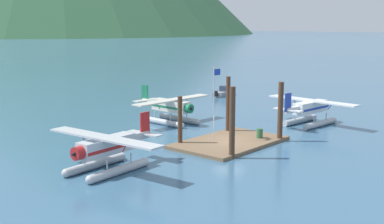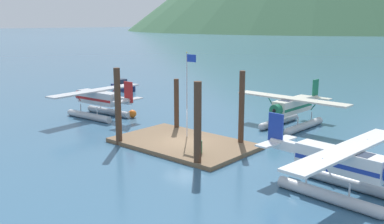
# 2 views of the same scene
# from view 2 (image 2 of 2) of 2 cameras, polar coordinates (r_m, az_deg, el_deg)

# --- Properties ---
(ground_plane) EXTENTS (1200.00, 1200.00, 0.00)m
(ground_plane) POSITION_cam_2_polar(r_m,az_deg,el_deg) (31.88, -1.20, -4.51)
(ground_plane) COLOR #38607F
(dock_platform) EXTENTS (10.37, 6.47, 0.30)m
(dock_platform) POSITION_cam_2_polar(r_m,az_deg,el_deg) (31.83, -1.20, -4.25)
(dock_platform) COLOR brown
(dock_platform) RESTS_ON ground
(piling_near_left) EXTENTS (0.47, 0.47, 5.83)m
(piling_near_left) POSITION_cam_2_polar(r_m,az_deg,el_deg) (31.81, -10.00, 0.68)
(piling_near_left) COLOR #4C3323
(piling_near_left) RESTS_ON ground
(piling_near_right) EXTENTS (0.49, 0.49, 5.52)m
(piling_near_right) POSITION_cam_2_polar(r_m,az_deg,el_deg) (26.57, 0.77, -1.74)
(piling_near_right) COLOR #4C3323
(piling_near_right) RESTS_ON ground
(piling_far_left) EXTENTS (0.42, 0.42, 4.45)m
(piling_far_left) POSITION_cam_2_polar(r_m,az_deg,el_deg) (35.65, -2.12, 0.95)
(piling_far_left) COLOR #4C3323
(piling_far_left) RESTS_ON ground
(piling_far_right) EXTENTS (0.42, 0.42, 5.66)m
(piling_far_right) POSITION_cam_2_polar(r_m,az_deg,el_deg) (31.20, 6.73, 0.40)
(piling_far_right) COLOR #4C3323
(piling_far_right) RESTS_ON ground
(flagpole) EXTENTS (0.95, 0.10, 6.60)m
(flagpole) POSITION_cam_2_polar(r_m,az_deg,el_deg) (32.21, -0.54, 3.63)
(flagpole) COLOR silver
(flagpole) RESTS_ON dock_platform
(fuel_drum) EXTENTS (0.62, 0.62, 0.88)m
(fuel_drum) POSITION_cam_2_polar(r_m,az_deg,el_deg) (28.88, 0.83, -4.75)
(fuel_drum) COLOR #33663D
(fuel_drum) RESTS_ON dock_platform
(mooring_buoy) EXTENTS (0.78, 0.78, 0.78)m
(mooring_buoy) POSITION_cam_2_polar(r_m,az_deg,el_deg) (41.21, -8.08, -0.24)
(mooring_buoy) COLOR orange
(mooring_buoy) RESTS_ON ground
(seaplane_silver_port_fwd) EXTENTS (7.97, 10.47, 3.84)m
(seaplane_silver_port_fwd) POSITION_cam_2_polar(r_m,az_deg,el_deg) (41.88, -12.57, 1.44)
(seaplane_silver_port_fwd) COLOR #B7BABF
(seaplane_silver_port_fwd) RESTS_ON ground
(seaplane_cream_bow_right) EXTENTS (10.44, 7.98, 3.84)m
(seaplane_cream_bow_right) POSITION_cam_2_polar(r_m,az_deg,el_deg) (37.95, 13.41, 0.31)
(seaplane_cream_bow_right) COLOR #B7BABF
(seaplane_cream_bow_right) RESTS_ON ground
(seaplane_white_stbd_aft) EXTENTS (7.96, 10.49, 3.84)m
(seaplane_white_stbd_aft) POSITION_cam_2_polar(r_m,az_deg,el_deg) (23.83, 19.46, -7.05)
(seaplane_white_stbd_aft) COLOR #B7BABF
(seaplane_white_stbd_aft) RESTS_ON ground
(boat_navy_open_west) EXTENTS (4.83, 2.31, 1.50)m
(boat_navy_open_west) POSITION_cam_2_polar(r_m,az_deg,el_deg) (58.44, -9.42, 3.45)
(boat_navy_open_west) COLOR navy
(boat_navy_open_west) RESTS_ON ground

